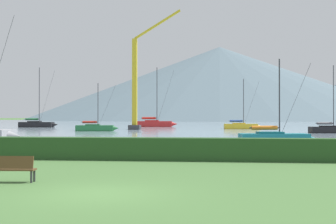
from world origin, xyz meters
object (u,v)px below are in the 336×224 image
(sailboat_slip_7, at_px, (241,126))
(sailboat_slip_11, at_px, (154,123))
(sailboat_slip_10, at_px, (331,129))
(sailboat_slip_5, at_px, (95,128))
(sailboat_slip_2, at_px, (37,124))
(park_bench_under_tree, at_px, (10,167))
(dock_crane, at_px, (137,87))
(sailboat_slip_6, at_px, (275,138))

(sailboat_slip_7, distance_m, sailboat_slip_11, 23.93)
(sailboat_slip_7, height_order, sailboat_slip_10, sailboat_slip_10)
(sailboat_slip_10, bearing_deg, sailboat_slip_11, 122.81)
(sailboat_slip_10, bearing_deg, sailboat_slip_5, 164.45)
(sailboat_slip_2, xyz_separation_m, sailboat_slip_5, (18.88, -23.15, -0.15))
(sailboat_slip_2, height_order, park_bench_under_tree, sailboat_slip_2)
(sailboat_slip_5, relative_size, dock_crane, 0.36)
(sailboat_slip_7, relative_size, dock_crane, 0.44)
(sailboat_slip_5, bearing_deg, sailboat_slip_11, 72.00)
(sailboat_slip_7, xyz_separation_m, park_bench_under_tree, (-11.41, -70.21, -0.05))
(sailboat_slip_10, bearing_deg, sailboat_slip_7, 113.18)
(sailboat_slip_10, xyz_separation_m, sailboat_slip_11, (-29.56, 34.77, 0.22))
(sailboat_slip_11, bearing_deg, sailboat_slip_2, -168.73)
(sailboat_slip_6, relative_size, sailboat_slip_7, 0.78)
(sailboat_slip_6, height_order, park_bench_under_tree, sailboat_slip_6)
(sailboat_slip_6, distance_m, dock_crane, 45.27)
(sailboat_slip_2, distance_m, sailboat_slip_11, 25.03)
(sailboat_slip_10, distance_m, dock_crane, 33.35)
(sailboat_slip_6, distance_m, park_bench_under_tree, 26.80)
(sailboat_slip_2, height_order, sailboat_slip_7, sailboat_slip_2)
(sailboat_slip_2, bearing_deg, sailboat_slip_10, -30.25)
(sailboat_slip_10, height_order, park_bench_under_tree, sailboat_slip_10)
(sailboat_slip_7, bearing_deg, sailboat_slip_10, -63.42)
(sailboat_slip_6, bearing_deg, sailboat_slip_5, 118.22)
(sailboat_slip_7, bearing_deg, sailboat_slip_2, 164.01)
(sailboat_slip_2, xyz_separation_m, sailboat_slip_10, (53.67, -28.04, -0.15))
(sailboat_slip_5, relative_size, sailboat_slip_11, 0.58)
(park_bench_under_tree, bearing_deg, sailboat_slip_2, 107.27)
(sailboat_slip_5, height_order, park_bench_under_tree, sailboat_slip_5)
(sailboat_slip_2, distance_m, park_bench_under_tree, 84.87)
(sailboat_slip_6, distance_m, sailboat_slip_11, 64.65)
(sailboat_slip_2, height_order, sailboat_slip_11, sailboat_slip_11)
(sailboat_slip_5, distance_m, sailboat_slip_7, 27.41)
(dock_crane, bearing_deg, sailboat_slip_5, -120.54)
(sailboat_slip_10, bearing_deg, sailboat_slip_2, 144.86)
(sailboat_slip_7, relative_size, sailboat_slip_11, 0.70)
(sailboat_slip_2, height_order, dock_crane, dock_crane)
(sailboat_slip_2, bearing_deg, park_bench_under_tree, -71.34)
(sailboat_slip_10, height_order, sailboat_slip_11, sailboat_slip_11)
(dock_crane, bearing_deg, sailboat_slip_11, 89.51)
(sailboat_slip_7, relative_size, park_bench_under_tree, 5.12)
(sailboat_slip_11, bearing_deg, sailboat_slip_7, -44.98)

